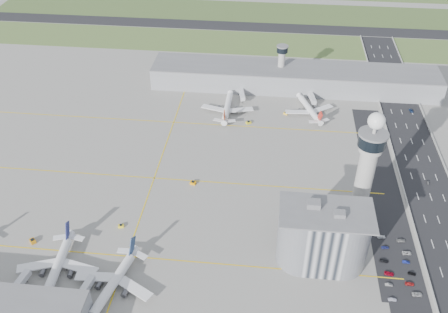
# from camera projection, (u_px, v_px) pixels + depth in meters

# --- Properties ---
(ground) EXTENTS (1000.00, 1000.00, 0.00)m
(ground) POSITION_uv_depth(u_px,v_px,m) (217.00, 219.00, 259.94)
(ground) COLOR gray
(grass_strip_0) EXTENTS (480.00, 50.00, 0.08)m
(grass_strip_0) POSITION_uv_depth(u_px,v_px,m) (225.00, 42.00, 441.39)
(grass_strip_0) COLOR #546D33
(grass_strip_0) RESTS_ON ground
(grass_strip_1) EXTENTS (480.00, 60.00, 0.08)m
(grass_strip_1) POSITION_uv_depth(u_px,v_px,m) (233.00, 11.00, 501.31)
(grass_strip_1) COLOR #445E2C
(grass_strip_1) RESTS_ON ground
(runway) EXTENTS (480.00, 22.00, 0.10)m
(runway) POSITION_uv_depth(u_px,v_px,m) (229.00, 26.00, 470.94)
(runway) COLOR black
(runway) RESTS_ON ground
(highway) EXTENTS (28.00, 500.00, 0.10)m
(highway) POSITION_uv_depth(u_px,v_px,m) (444.00, 236.00, 249.98)
(highway) COLOR black
(highway) RESTS_ON ground
(barrier_left) EXTENTS (0.60, 500.00, 1.20)m
(barrier_left) POSITION_uv_depth(u_px,v_px,m) (416.00, 233.00, 250.86)
(barrier_left) COLOR #9E9E99
(barrier_left) RESTS_ON ground
(landside_road) EXTENTS (18.00, 260.00, 0.08)m
(landside_road) POSITION_uv_depth(u_px,v_px,m) (397.00, 247.00, 244.16)
(landside_road) COLOR black
(landside_road) RESTS_ON ground
(parking_lot) EXTENTS (20.00, 44.00, 0.10)m
(parking_lot) POSITION_uv_depth(u_px,v_px,m) (397.00, 265.00, 234.74)
(parking_lot) COLOR black
(parking_lot) RESTS_ON ground
(taxiway_line_h_0) EXTENTS (260.00, 0.60, 0.01)m
(taxiway_line_h_0) POSITION_uv_depth(u_px,v_px,m) (127.00, 256.00, 239.42)
(taxiway_line_h_0) COLOR yellow
(taxiway_line_h_0) RESTS_ON ground
(taxiway_line_h_1) EXTENTS (260.00, 0.60, 0.01)m
(taxiway_line_h_1) POSITION_uv_depth(u_px,v_px,m) (154.00, 178.00, 287.36)
(taxiway_line_h_1) COLOR yellow
(taxiway_line_h_1) RESTS_ON ground
(taxiway_line_h_2) EXTENTS (260.00, 0.60, 0.01)m
(taxiway_line_h_2) POSITION_uv_depth(u_px,v_px,m) (174.00, 122.00, 335.29)
(taxiway_line_h_2) COLOR yellow
(taxiway_line_h_2) RESTS_ON ground
(taxiway_line_v) EXTENTS (0.60, 260.00, 0.01)m
(taxiway_line_v) POSITION_uv_depth(u_px,v_px,m) (154.00, 178.00, 287.36)
(taxiway_line_v) COLOR yellow
(taxiway_line_v) RESTS_ON ground
(control_tower) EXTENTS (14.00, 14.00, 64.50)m
(control_tower) POSITION_uv_depth(u_px,v_px,m) (367.00, 166.00, 239.26)
(control_tower) COLOR #ADAAA5
(control_tower) RESTS_ON ground
(secondary_tower) EXTENTS (8.60, 8.60, 31.90)m
(secondary_tower) POSITION_uv_depth(u_px,v_px,m) (281.00, 62.00, 365.99)
(secondary_tower) COLOR #ADAAA5
(secondary_tower) RESTS_ON ground
(admin_building) EXTENTS (42.00, 24.00, 33.50)m
(admin_building) POSITION_uv_depth(u_px,v_px,m) (323.00, 237.00, 228.77)
(admin_building) COLOR #B2B2B7
(admin_building) RESTS_ON ground
(terminal_pier) EXTENTS (210.00, 32.00, 15.80)m
(terminal_pier) POSITION_uv_depth(u_px,v_px,m) (294.00, 78.00, 370.02)
(terminal_pier) COLOR gray
(terminal_pier) RESTS_ON ground
(airplane_near_b) EXTENTS (40.98, 47.32, 12.63)m
(airplane_near_b) POSITION_uv_depth(u_px,v_px,m) (55.00, 264.00, 227.07)
(airplane_near_b) COLOR white
(airplane_near_b) RESTS_ON ground
(airplane_near_c) EXTENTS (47.60, 52.70, 12.66)m
(airplane_near_c) POSITION_uv_depth(u_px,v_px,m) (112.00, 280.00, 219.71)
(airplane_near_c) COLOR white
(airplane_near_c) RESTS_ON ground
(airplane_far_a) EXTENTS (36.65, 43.05, 12.01)m
(airplane_far_a) POSITION_uv_depth(u_px,v_px,m) (227.00, 104.00, 343.25)
(airplane_far_a) COLOR white
(airplane_far_a) RESTS_ON ground
(airplane_far_b) EXTENTS (47.05, 50.65, 11.48)m
(airplane_far_b) POSITION_uv_depth(u_px,v_px,m) (309.00, 105.00, 342.13)
(airplane_far_b) COLOR white
(airplane_far_b) RESTS_ON ground
(jet_bridge_near_1) EXTENTS (5.39, 14.31, 5.70)m
(jet_bridge_near_1) POSITION_uv_depth(u_px,v_px,m) (11.00, 297.00, 216.68)
(jet_bridge_near_1) COLOR silver
(jet_bridge_near_1) RESTS_ON ground
(jet_bridge_near_2) EXTENTS (5.39, 14.31, 5.70)m
(jet_bridge_near_2) POSITION_uv_depth(u_px,v_px,m) (77.00, 303.00, 214.09)
(jet_bridge_near_2) COLOR silver
(jet_bridge_near_2) RESTS_ON ground
(jet_bridge_far_0) EXTENTS (5.39, 14.31, 5.70)m
(jet_bridge_far_0) POSITION_uv_depth(u_px,v_px,m) (241.00, 91.00, 363.52)
(jet_bridge_far_0) COLOR silver
(jet_bridge_far_0) RESTS_ON ground
(jet_bridge_far_1) EXTENTS (5.39, 14.31, 5.70)m
(jet_bridge_far_1) POSITION_uv_depth(u_px,v_px,m) (310.00, 95.00, 359.21)
(jet_bridge_far_1) COLOR silver
(jet_bridge_far_1) RESTS_ON ground
(tug_1) EXTENTS (4.12, 4.18, 2.02)m
(tug_1) POSITION_uv_depth(u_px,v_px,m) (33.00, 241.00, 246.23)
(tug_1) COLOR orange
(tug_1) RESTS_ON ground
(tug_2) EXTENTS (3.19, 2.57, 1.62)m
(tug_2) POSITION_uv_depth(u_px,v_px,m) (121.00, 226.00, 254.93)
(tug_2) COLOR yellow
(tug_2) RESTS_ON ground
(tug_3) EXTENTS (3.71, 3.04, 1.87)m
(tug_3) POSITION_uv_depth(u_px,v_px,m) (193.00, 183.00, 282.61)
(tug_3) COLOR #F59602
(tug_3) RESTS_ON ground
(tug_4) EXTENTS (3.96, 3.68, 1.90)m
(tug_4) POSITION_uv_depth(u_px,v_px,m) (248.00, 122.00, 333.56)
(tug_4) COLOR gold
(tug_4) RESTS_ON ground
(tug_5) EXTENTS (3.39, 3.01, 1.64)m
(tug_5) POSITION_uv_depth(u_px,v_px,m) (286.00, 113.00, 343.07)
(tug_5) COLOR yellow
(tug_5) RESTS_ON ground
(car_lot_0) EXTENTS (3.80, 1.66, 1.27)m
(car_lot_0) POSITION_uv_depth(u_px,v_px,m) (392.00, 299.00, 218.50)
(car_lot_0) COLOR white
(car_lot_0) RESTS_ON ground
(car_lot_1) EXTENTS (3.45, 1.29, 1.13)m
(car_lot_1) POSITION_uv_depth(u_px,v_px,m) (389.00, 285.00, 225.04)
(car_lot_1) COLOR gray
(car_lot_1) RESTS_ON ground
(car_lot_2) EXTENTS (4.61, 2.65, 1.21)m
(car_lot_2) POSITION_uv_depth(u_px,v_px,m) (389.00, 274.00, 230.13)
(car_lot_2) COLOR #A60922
(car_lot_2) RESTS_ON ground
(car_lot_3) EXTENTS (4.20, 2.06, 1.17)m
(car_lot_3) POSITION_uv_depth(u_px,v_px,m) (384.00, 261.00, 236.33)
(car_lot_3) COLOR black
(car_lot_3) RESTS_ON ground
(car_lot_4) EXTENTS (3.84, 1.95, 1.25)m
(car_lot_4) POSITION_uv_depth(u_px,v_px,m) (385.00, 247.00, 243.24)
(car_lot_4) COLOR navy
(car_lot_4) RESTS_ON ground
(car_lot_5) EXTENTS (4.03, 1.75, 1.29)m
(car_lot_5) POSITION_uv_depth(u_px,v_px,m) (381.00, 237.00, 248.82)
(car_lot_5) COLOR silver
(car_lot_5) RESTS_ON ground
(car_lot_6) EXTENTS (4.69, 2.36, 1.27)m
(car_lot_6) POSITION_uv_depth(u_px,v_px,m) (417.00, 294.00, 220.65)
(car_lot_6) COLOR #AAAAAA
(car_lot_6) RESTS_ON ground
(car_lot_7) EXTENTS (4.13, 1.72, 1.19)m
(car_lot_7) POSITION_uv_depth(u_px,v_px,m) (410.00, 284.00, 225.39)
(car_lot_7) COLOR #AD1D1D
(car_lot_7) RESTS_ON ground
(car_lot_8) EXTENTS (3.72, 1.98, 1.20)m
(car_lot_8) POSITION_uv_depth(u_px,v_px,m) (412.00, 273.00, 230.16)
(car_lot_8) COLOR black
(car_lot_8) RESTS_ON ground
(car_lot_9) EXTENTS (3.36, 1.23, 1.10)m
(car_lot_9) POSITION_uv_depth(u_px,v_px,m) (406.00, 262.00, 235.83)
(car_lot_9) COLOR navy
(car_lot_9) RESTS_ON ground
(car_lot_10) EXTENTS (4.56, 2.28, 1.24)m
(car_lot_10) POSITION_uv_depth(u_px,v_px,m) (407.00, 253.00, 240.34)
(car_lot_10) COLOR silver
(car_lot_10) RESTS_ON ground
(car_lot_11) EXTENTS (4.62, 2.40, 1.28)m
(car_lot_11) POSITION_uv_depth(u_px,v_px,m) (401.00, 240.00, 246.89)
(car_lot_11) COLOR gray
(car_lot_11) RESTS_ON ground
(car_hw_1) EXTENTS (1.39, 3.40, 1.10)m
(car_hw_1) POSITION_uv_depth(u_px,v_px,m) (428.00, 182.00, 283.28)
(car_hw_1) COLOR #2C2C2E
(car_hw_1) RESTS_ON ground
(car_hw_2) EXTENTS (2.71, 4.85, 1.28)m
(car_hw_2) POSITION_uv_depth(u_px,v_px,m) (411.00, 111.00, 346.15)
(car_hw_2) COLOR navy
(car_hw_2) RESTS_ON ground
(car_hw_4) EXTENTS (1.59, 3.44, 1.14)m
(car_hw_4) POSITION_uv_depth(u_px,v_px,m) (378.00, 72.00, 393.35)
(car_hw_4) COLOR gray
(car_hw_4) RESTS_ON ground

